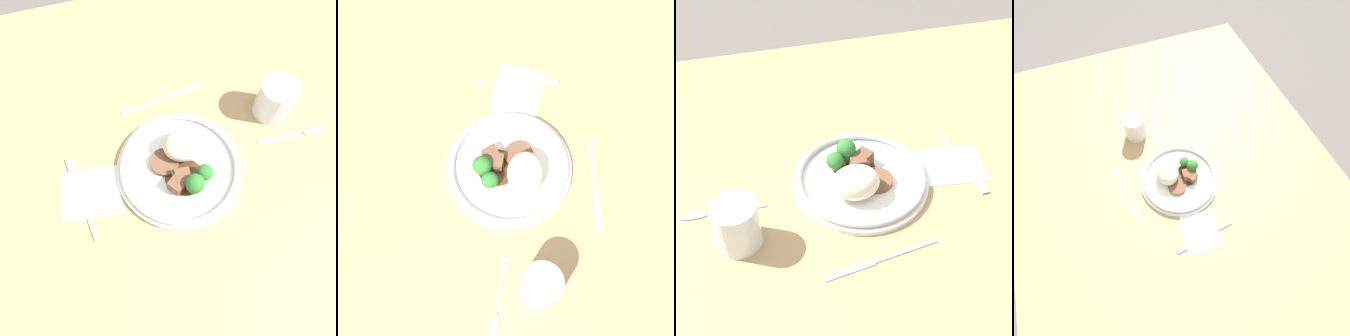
{
  "view_description": "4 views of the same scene",
  "coord_description": "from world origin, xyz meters",
  "views": [
    {
      "loc": [
        -0.11,
        -0.24,
        0.69
      ],
      "look_at": [
        -0.04,
        -0.01,
        0.08
      ],
      "focal_mm": 35.0,
      "sensor_mm": 36.0,
      "label": 1
    },
    {
      "loc": [
        0.35,
        0.03,
        0.96
      ],
      "look_at": [
        0.0,
        -0.0,
        0.08
      ],
      "focal_mm": 50.0,
      "sensor_mm": 36.0,
      "label": 2
    },
    {
      "loc": [
        0.18,
        0.61,
        0.69
      ],
      "look_at": [
        0.01,
        -0.03,
        0.06
      ],
      "focal_mm": 50.0,
      "sensor_mm": 36.0,
      "label": 3
    },
    {
      "loc": [
        -0.4,
        0.14,
        0.84
      ],
      "look_at": [
        0.01,
        -0.02,
        0.08
      ],
      "focal_mm": 28.0,
      "sensor_mm": 36.0,
      "label": 4
    }
  ],
  "objects": [
    {
      "name": "knife",
      "position": [
        0.01,
        0.18,
        0.04
      ],
      "size": [
        0.21,
        0.04,
        0.0
      ],
      "rotation": [
        0.0,
        0.0,
        0.13
      ],
      "color": "#B7B7BC",
      "rests_on": "dining_table"
    },
    {
      "name": "plate",
      "position": [
        -0.01,
        -0.0,
        0.06
      ],
      "size": [
        0.26,
        0.26,
        0.07
      ],
      "color": "white",
      "rests_on": "dining_table"
    },
    {
      "name": "dining_table",
      "position": [
        0.0,
        0.0,
        0.02
      ],
      "size": [
        1.49,
        1.1,
        0.04
      ],
      "color": "tan",
      "rests_on": "ground"
    },
    {
      "name": "fork",
      "position": [
        -0.23,
        0.01,
        0.04
      ],
      "size": [
        0.04,
        0.19,
        0.0
      ],
      "rotation": [
        0.0,
        0.0,
        1.7
      ],
      "color": "#B7B7BC",
      "rests_on": "napkin"
    },
    {
      "name": "napkin",
      "position": [
        -0.21,
        -0.0,
        0.04
      ],
      "size": [
        0.14,
        0.12,
        0.0
      ],
      "color": "white",
      "rests_on": "dining_table"
    },
    {
      "name": "ground_plane",
      "position": [
        0.0,
        0.0,
        0.0
      ],
      "size": [
        8.0,
        8.0,
        0.0
      ],
      "primitive_type": "plane",
      "color": "#5B5651"
    },
    {
      "name": "juice_glass",
      "position": [
        0.23,
        0.08,
        0.08
      ],
      "size": [
        0.08,
        0.08,
        0.09
      ],
      "color": "#F4AD19",
      "rests_on": "dining_table"
    },
    {
      "name": "spoon",
      "position": [
        0.28,
        0.01,
        0.04
      ],
      "size": [
        0.16,
        0.02,
        0.01
      ],
      "rotation": [
        0.0,
        0.0,
        -0.06
      ],
      "color": "#B7B7BC",
      "rests_on": "dining_table"
    }
  ]
}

